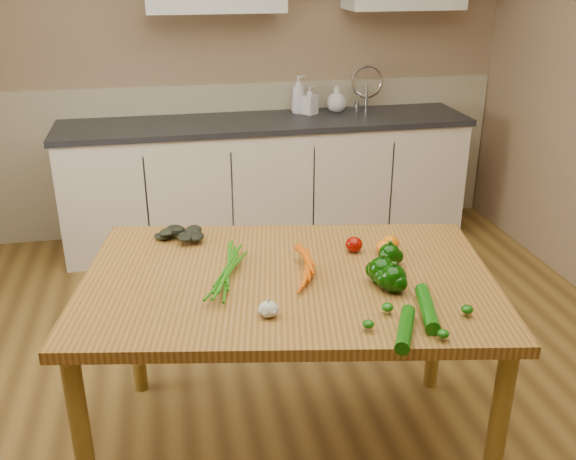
% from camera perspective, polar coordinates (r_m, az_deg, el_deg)
% --- Properties ---
extents(room, '(4.04, 5.04, 2.64)m').
position_cam_1_polar(room, '(2.46, 1.06, 6.87)').
color(room, olive).
rests_on(room, ground).
extents(counter_run, '(2.84, 0.64, 1.14)m').
position_cam_1_polar(counter_run, '(4.62, -1.81, 4.47)').
color(counter_run, beige).
rests_on(counter_run, ground).
extents(table, '(1.69, 1.25, 0.83)m').
position_cam_1_polar(table, '(2.47, 0.01, -6.01)').
color(table, olive).
rests_on(table, ground).
extents(soap_bottle_a, '(0.12, 0.12, 0.27)m').
position_cam_1_polar(soap_bottle_a, '(4.67, 0.92, 11.97)').
color(soap_bottle_a, silver).
rests_on(soap_bottle_a, counter_run).
extents(soap_bottle_b, '(0.13, 0.13, 0.20)m').
position_cam_1_polar(soap_bottle_b, '(4.63, 1.95, 11.47)').
color(soap_bottle_b, silver).
rests_on(soap_bottle_b, counter_run).
extents(soap_bottle_c, '(0.21, 0.21, 0.19)m').
position_cam_1_polar(soap_bottle_c, '(4.73, 4.34, 11.56)').
color(soap_bottle_c, silver).
rests_on(soap_bottle_c, counter_run).
extents(carrot_bunch, '(0.32, 0.27, 0.08)m').
position_cam_1_polar(carrot_bunch, '(2.41, -0.67, -3.31)').
color(carrot_bunch, '#D85605').
rests_on(carrot_bunch, table).
extents(leafy_greens, '(0.22, 0.20, 0.11)m').
position_cam_1_polar(leafy_greens, '(2.72, -9.72, -0.01)').
color(leafy_greens, black).
rests_on(leafy_greens, table).
extents(garlic_bulb, '(0.06, 0.06, 0.05)m').
position_cam_1_polar(garlic_bulb, '(2.15, -1.75, -7.04)').
color(garlic_bulb, beige).
rests_on(garlic_bulb, table).
extents(pepper_a, '(0.10, 0.10, 0.10)m').
position_cam_1_polar(pepper_a, '(2.38, 8.33, -3.58)').
color(pepper_a, black).
rests_on(pepper_a, table).
extents(pepper_b, '(0.09, 0.09, 0.09)m').
position_cam_1_polar(pepper_b, '(2.52, 9.01, -2.19)').
color(pepper_b, black).
rests_on(pepper_b, table).
extents(pepper_c, '(0.10, 0.10, 0.10)m').
position_cam_1_polar(pepper_c, '(2.33, 9.34, -4.27)').
color(pepper_c, black).
rests_on(pepper_c, table).
extents(tomato_a, '(0.07, 0.07, 0.06)m').
position_cam_1_polar(tomato_a, '(2.62, 5.89, -1.29)').
color(tomato_a, '#7E0802').
rests_on(tomato_a, table).
extents(tomato_b, '(0.07, 0.07, 0.06)m').
position_cam_1_polar(tomato_b, '(2.61, 8.60, -1.56)').
color(tomato_b, '#DA6405').
rests_on(tomato_b, table).
extents(tomato_c, '(0.07, 0.07, 0.07)m').
position_cam_1_polar(tomato_c, '(2.64, 9.08, -1.20)').
color(tomato_c, '#DA6405').
rests_on(tomato_c, table).
extents(zucchini_a, '(0.12, 0.27, 0.05)m').
position_cam_1_polar(zucchini_a, '(2.21, 12.27, -6.81)').
color(zucchini_a, '#0C4807').
rests_on(zucchini_a, table).
extents(zucchini_b, '(0.15, 0.23, 0.05)m').
position_cam_1_polar(zucchini_b, '(2.09, 10.39, -8.64)').
color(zucchini_b, '#0C4807').
rests_on(zucchini_b, table).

